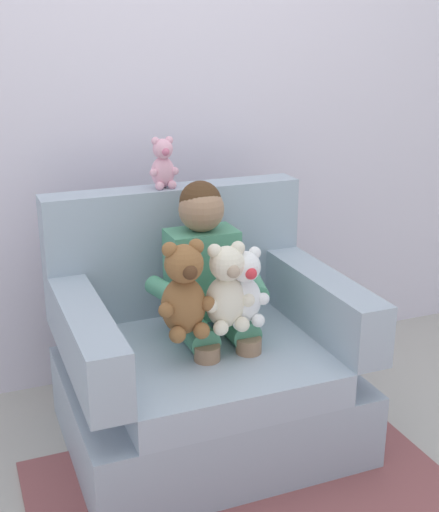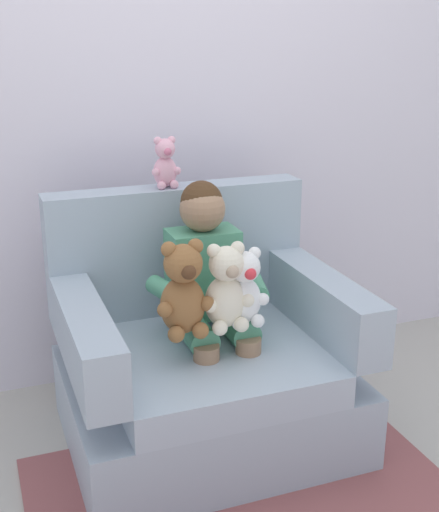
{
  "view_description": "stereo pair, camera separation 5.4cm",
  "coord_description": "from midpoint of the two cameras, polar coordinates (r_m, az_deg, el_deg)",
  "views": [
    {
      "loc": [
        -0.81,
        -2.14,
        1.52
      ],
      "look_at": [
        0.03,
        -0.05,
        0.76
      ],
      "focal_mm": 47.75,
      "sensor_mm": 36.0,
      "label": 1
    },
    {
      "loc": [
        -0.76,
        -2.16,
        1.52
      ],
      "look_at": [
        0.03,
        -0.05,
        0.76
      ],
      "focal_mm": 47.75,
      "sensor_mm": 36.0,
      "label": 2
    }
  ],
  "objects": [
    {
      "name": "back_wall",
      "position": [
        2.97,
        -5.33,
        14.27
      ],
      "size": [
        6.0,
        0.1,
        2.6
      ],
      "primitive_type": "cube",
      "color": "silver",
      "rests_on": "ground"
    },
    {
      "name": "plush_white",
      "position": [
        2.38,
        2.73,
        -2.81
      ],
      "size": [
        0.17,
        0.14,
        0.28
      ],
      "rotation": [
        0.0,
        0.0,
        -0.35
      ],
      "color": "white",
      "rests_on": "armchair"
    },
    {
      "name": "plush_brown",
      "position": [
        2.29,
        -2.38,
        -3.0
      ],
      "size": [
        0.2,
        0.16,
        0.34
      ],
      "rotation": [
        0.0,
        0.0,
        0.05
      ],
      "color": "brown",
      "rests_on": "armchair"
    },
    {
      "name": "armchair",
      "position": [
        2.63,
        -0.79,
        -8.97
      ],
      "size": [
        1.04,
        0.85,
        0.93
      ],
      "color": "#9EADBC",
      "rests_on": "ground"
    },
    {
      "name": "seated_child",
      "position": [
        2.53,
        -0.28,
        -2.22
      ],
      "size": [
        0.45,
        0.39,
        0.82
      ],
      "rotation": [
        0.0,
        0.0,
        -0.06
      ],
      "color": "#4C9370",
      "rests_on": "armchair"
    },
    {
      "name": "ground_plane",
      "position": [
        2.75,
        -0.45,
        -14.96
      ],
      "size": [
        8.0,
        8.0,
        0.0
      ],
      "primitive_type": "plane",
      "color": "#ADA89E"
    },
    {
      "name": "plush_cream",
      "position": [
        2.34,
        1.21,
        -2.8
      ],
      "size": [
        0.19,
        0.15,
        0.31
      ],
      "rotation": [
        0.0,
        0.0,
        0.2
      ],
      "color": "silver",
      "rests_on": "armchair"
    },
    {
      "name": "plush_pink_on_backrest",
      "position": [
        2.66,
        -3.98,
        7.69
      ],
      "size": [
        0.12,
        0.1,
        0.2
      ],
      "rotation": [
        0.0,
        0.0,
        0.29
      ],
      "color": "#EAA8BC",
      "rests_on": "armchair"
    }
  ]
}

